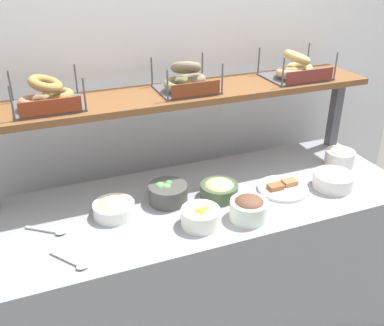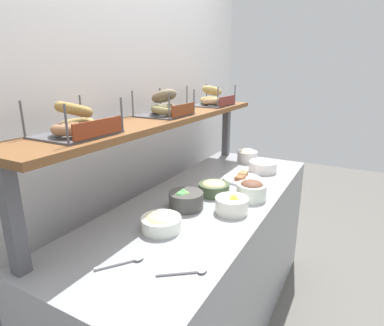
# 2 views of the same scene
# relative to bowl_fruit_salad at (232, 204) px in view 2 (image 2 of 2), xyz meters

# --- Properties ---
(ground_plane) EXTENTS (8.00, 8.00, 0.00)m
(ground_plane) POSITION_rel_bowl_fruit_salad_xyz_m (0.10, 0.19, -0.89)
(ground_plane) COLOR #595651
(back_wall) EXTENTS (3.13, 0.06, 2.40)m
(back_wall) POSITION_rel_bowl_fruit_salad_xyz_m (0.10, 0.74, 0.31)
(back_wall) COLOR silver
(back_wall) RESTS_ON ground_plane
(deli_counter) EXTENTS (1.93, 0.70, 0.85)m
(deli_counter) POSITION_rel_bowl_fruit_salad_xyz_m (0.10, 0.19, -0.47)
(deli_counter) COLOR gray
(deli_counter) RESTS_ON ground_plane
(shelf_riser_left) EXTENTS (0.05, 0.05, 0.40)m
(shelf_riser_left) POSITION_rel_bowl_fruit_salad_xyz_m (-0.80, 0.46, 0.16)
(shelf_riser_left) COLOR #4C4C51
(shelf_riser_left) RESTS_ON deli_counter
(shelf_riser_right) EXTENTS (0.05, 0.05, 0.40)m
(shelf_riser_right) POSITION_rel_bowl_fruit_salad_xyz_m (1.01, 0.46, 0.16)
(shelf_riser_right) COLOR #4C4C51
(shelf_riser_right) RESTS_ON deli_counter
(upper_shelf) EXTENTS (1.89, 0.32, 0.03)m
(upper_shelf) POSITION_rel_bowl_fruit_salad_xyz_m (0.10, 0.46, 0.37)
(upper_shelf) COLOR brown
(upper_shelf) RESTS_ON shelf_riser_left
(bowl_fruit_salad) EXTENTS (0.16, 0.16, 0.09)m
(bowl_fruit_salad) POSITION_rel_bowl_fruit_salad_xyz_m (0.00, 0.00, 0.00)
(bowl_fruit_salad) COLOR white
(bowl_fruit_salad) RESTS_ON deli_counter
(bowl_hummus) EXTENTS (0.17, 0.17, 0.08)m
(bowl_hummus) POSITION_rel_bowl_fruit_salad_xyz_m (0.16, 0.17, -0.00)
(bowl_hummus) COLOR #405337
(bowl_hummus) RESTS_ON deli_counter
(bowl_potato_salad) EXTENTS (0.15, 0.15, 0.10)m
(bowl_potato_salad) POSITION_rel_bowl_fruit_salad_xyz_m (0.88, 0.23, 0.01)
(bowl_potato_salad) COLOR silver
(bowl_potato_salad) RESTS_ON deli_counter
(bowl_egg_salad) EXTENTS (0.18, 0.18, 0.07)m
(bowl_egg_salad) POSITION_rel_bowl_fruit_salad_xyz_m (-0.32, 0.20, -0.00)
(bowl_egg_salad) COLOR white
(bowl_egg_salad) RESTS_ON deli_counter
(bowl_scallion_spread) EXTENTS (0.19, 0.19, 0.09)m
(bowl_scallion_spread) POSITION_rel_bowl_fruit_salad_xyz_m (0.71, 0.05, 0.00)
(bowl_scallion_spread) COLOR white
(bowl_scallion_spread) RESTS_ON deli_counter
(bowl_veggie_mix) EXTENTS (0.18, 0.18, 0.10)m
(bowl_veggie_mix) POSITION_rel_bowl_fruit_salad_xyz_m (-0.07, 0.22, 0.00)
(bowl_veggie_mix) COLOR #484743
(bowl_veggie_mix) RESTS_ON deli_counter
(bowl_chocolate_spread) EXTENTS (0.16, 0.16, 0.11)m
(bowl_chocolate_spread) POSITION_rel_bowl_fruit_salad_xyz_m (0.21, -0.03, 0.01)
(bowl_chocolate_spread) COLOR white
(bowl_chocolate_spread) RESTS_ON deli_counter
(serving_plate_white) EXTENTS (0.24, 0.24, 0.04)m
(serving_plate_white) POSITION_rel_bowl_fruit_salad_xyz_m (0.47, 0.12, -0.03)
(serving_plate_white) COLOR white
(serving_plate_white) RESTS_ON deli_counter
(serving_spoon_near_plate) EXTENTS (0.15, 0.12, 0.01)m
(serving_spoon_near_plate) POSITION_rel_bowl_fruit_salad_xyz_m (-0.58, 0.17, -0.03)
(serving_spoon_near_plate) COLOR #B7B7BC
(serving_spoon_near_plate) RESTS_ON deli_counter
(serving_spoon_by_edge) EXTENTS (0.12, 0.15, 0.01)m
(serving_spoon_by_edge) POSITION_rel_bowl_fruit_salad_xyz_m (-0.52, -0.06, -0.03)
(serving_spoon_by_edge) COLOR #B7B7BC
(serving_spoon_by_edge) RESTS_ON deli_counter
(bagel_basket_everything) EXTENTS (0.28, 0.25, 0.14)m
(bagel_basket_everything) POSITION_rel_bowl_fruit_salad_xyz_m (-0.50, 0.46, 0.44)
(bagel_basket_everything) COLOR #4C4C51
(bagel_basket_everything) RESTS_ON upper_shelf
(bagel_basket_poppy) EXTENTS (0.28, 0.26, 0.15)m
(bagel_basket_poppy) POSITION_rel_bowl_fruit_salad_xyz_m (0.11, 0.46, 0.44)
(bagel_basket_poppy) COLOR #4C4C51
(bagel_basket_poppy) RESTS_ON upper_shelf
(bagel_basket_sesame) EXTENTS (0.31, 0.25, 0.15)m
(bagel_basket_sesame) POSITION_rel_bowl_fruit_salad_xyz_m (0.71, 0.45, 0.44)
(bagel_basket_sesame) COLOR #4C4C51
(bagel_basket_sesame) RESTS_ON upper_shelf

